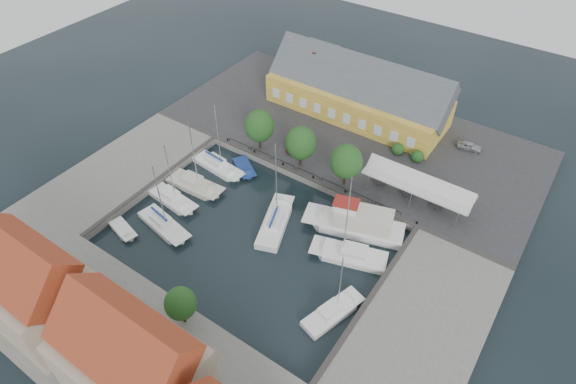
% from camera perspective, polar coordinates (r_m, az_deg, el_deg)
% --- Properties ---
extents(ground, '(140.00, 140.00, 0.00)m').
position_cam_1_polar(ground, '(60.17, -3.24, -4.25)').
color(ground, black).
rests_on(ground, ground).
extents(north_quay, '(56.00, 26.00, 1.00)m').
position_cam_1_polar(north_quay, '(74.64, 7.45, 6.76)').
color(north_quay, '#2D2D30').
rests_on(north_quay, ground).
extents(west_quay, '(12.00, 24.00, 1.00)m').
position_cam_1_polar(west_quay, '(71.27, -18.56, 2.60)').
color(west_quay, slate).
rests_on(west_quay, ground).
extents(east_quay, '(12.00, 24.00, 1.00)m').
position_cam_1_polar(east_quay, '(52.88, 15.46, -14.98)').
color(east_quay, slate).
rests_on(east_quay, ground).
extents(south_bank, '(56.00, 14.00, 1.00)m').
position_cam_1_polar(south_bank, '(51.77, -18.05, -17.83)').
color(south_bank, slate).
rests_on(south_bank, ground).
extents(quay_edge_fittings, '(56.00, 24.72, 0.40)m').
position_cam_1_polar(quay_edge_fittings, '(62.07, -0.64, -0.95)').
color(quay_edge_fittings, '#383533').
rests_on(quay_edge_fittings, north_quay).
extents(warehouse, '(28.56, 14.00, 9.55)m').
position_cam_1_polar(warehouse, '(77.48, 7.96, 11.67)').
color(warehouse, '#B9912D').
rests_on(warehouse, north_quay).
extents(tent_canopy, '(14.00, 4.00, 2.83)m').
position_cam_1_polar(tent_canopy, '(62.56, 15.16, 0.90)').
color(tent_canopy, silver).
rests_on(tent_canopy, north_quay).
extents(quay_trees, '(18.20, 4.20, 6.30)m').
position_cam_1_polar(quay_trees, '(65.05, 1.54, 5.83)').
color(quay_trees, black).
rests_on(quay_trees, north_quay).
extents(car_silver, '(3.69, 2.03, 1.19)m').
position_cam_1_polar(car_silver, '(74.68, 20.71, 5.11)').
color(car_silver, '#A8A9AF').
rests_on(car_silver, north_quay).
extents(car_red, '(2.42, 4.87, 1.53)m').
position_cam_1_polar(car_red, '(70.30, 1.14, 5.88)').
color(car_red, maroon).
rests_on(car_red, north_quay).
extents(center_sailboat, '(5.71, 9.53, 12.69)m').
position_cam_1_polar(center_sailboat, '(60.06, -1.54, -3.80)').
color(center_sailboat, white).
rests_on(center_sailboat, ground).
extents(trawler, '(12.98, 7.16, 5.00)m').
position_cam_1_polar(trawler, '(59.77, 8.25, -3.74)').
color(trawler, white).
rests_on(trawler, ground).
extents(east_boat_a, '(9.49, 5.49, 12.78)m').
position_cam_1_polar(east_boat_a, '(57.23, 7.42, -7.51)').
color(east_boat_a, white).
rests_on(east_boat_a, ground).
extents(east_boat_c, '(4.33, 7.59, 9.55)m').
position_cam_1_polar(east_boat_c, '(52.30, 5.20, -14.18)').
color(east_boat_c, white).
rests_on(east_boat_c, ground).
extents(west_boat_a, '(8.73, 3.23, 11.32)m').
position_cam_1_polar(west_boat_a, '(69.02, -8.32, 2.97)').
color(west_boat_a, white).
rests_on(west_boat_a, ground).
extents(west_boat_b, '(8.51, 3.30, 11.39)m').
position_cam_1_polar(west_boat_b, '(66.55, -11.04, 0.77)').
color(west_boat_b, beige).
rests_on(west_boat_b, ground).
extents(west_boat_c, '(7.74, 3.10, 10.33)m').
position_cam_1_polar(west_boat_c, '(65.02, -13.51, -0.93)').
color(west_boat_c, white).
rests_on(west_boat_c, ground).
extents(west_boat_d, '(8.50, 3.86, 11.07)m').
position_cam_1_polar(west_boat_d, '(61.95, -14.51, -3.85)').
color(west_boat_d, white).
rests_on(west_boat_d, ground).
extents(launch_sw, '(4.78, 2.72, 0.98)m').
position_cam_1_polar(launch_sw, '(63.03, -18.94, -4.34)').
color(launch_sw, white).
rests_on(launch_sw, ground).
extents(launch_nw, '(5.35, 4.46, 0.88)m').
position_cam_1_polar(launch_nw, '(68.60, -5.20, 2.81)').
color(launch_nw, navy).
rests_on(launch_nw, ground).
extents(townhouses, '(36.30, 8.50, 12.00)m').
position_cam_1_polar(townhouses, '(45.89, -19.99, -17.69)').
color(townhouses, '#BCAB91').
rests_on(townhouses, south_bank).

